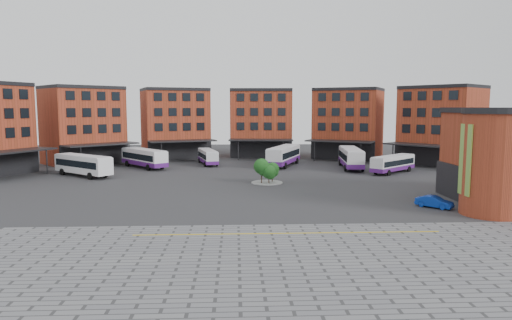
{
  "coord_description": "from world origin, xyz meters",
  "views": [
    {
      "loc": [
        -2.37,
        -51.39,
        10.6
      ],
      "look_at": [
        0.17,
        5.73,
        4.0
      ],
      "focal_mm": 32.0,
      "sensor_mm": 36.0,
      "label": 1
    }
  ],
  "objects_px": {
    "bus_a": "(83,164)",
    "bus_c": "(208,156)",
    "bus_b": "(144,158)",
    "bus_d": "(284,155)",
    "tree_island": "(267,170)",
    "blue_car": "(434,202)",
    "bus_e": "(351,157)",
    "bus_f": "(393,163)"
  },
  "relations": [
    {
      "from": "bus_c",
      "to": "bus_f",
      "type": "relative_size",
      "value": 1.1
    },
    {
      "from": "bus_c",
      "to": "bus_e",
      "type": "xyz_separation_m",
      "value": [
        25.34,
        -6.63,
        0.42
      ]
    },
    {
      "from": "tree_island",
      "to": "bus_d",
      "type": "bearing_deg",
      "value": 77.22
    },
    {
      "from": "bus_a",
      "to": "blue_car",
      "type": "xyz_separation_m",
      "value": [
        44.69,
        -24.3,
        -1.32
      ]
    },
    {
      "from": "bus_a",
      "to": "bus_e",
      "type": "xyz_separation_m",
      "value": [
        43.73,
        7.33,
        -0.04
      ]
    },
    {
      "from": "tree_island",
      "to": "bus_f",
      "type": "height_order",
      "value": "tree_island"
    },
    {
      "from": "bus_c",
      "to": "blue_car",
      "type": "relative_size",
      "value": 2.64
    },
    {
      "from": "blue_car",
      "to": "bus_e",
      "type": "bearing_deg",
      "value": 46.13
    },
    {
      "from": "bus_c",
      "to": "bus_e",
      "type": "distance_m",
      "value": 26.2
    },
    {
      "from": "bus_c",
      "to": "bus_f",
      "type": "height_order",
      "value": "bus_f"
    },
    {
      "from": "bus_d",
      "to": "blue_car",
      "type": "height_order",
      "value": "bus_d"
    },
    {
      "from": "tree_island",
      "to": "bus_c",
      "type": "bearing_deg",
      "value": 113.67
    },
    {
      "from": "bus_c",
      "to": "bus_d",
      "type": "height_order",
      "value": "bus_d"
    },
    {
      "from": "blue_car",
      "to": "bus_a",
      "type": "bearing_deg",
      "value": 105.85
    },
    {
      "from": "bus_b",
      "to": "bus_c",
      "type": "relative_size",
      "value": 1.07
    },
    {
      "from": "bus_f",
      "to": "bus_c",
      "type": "bearing_deg",
      "value": -153.42
    },
    {
      "from": "tree_island",
      "to": "bus_e",
      "type": "bearing_deg",
      "value": 44.24
    },
    {
      "from": "bus_d",
      "to": "bus_f",
      "type": "xyz_separation_m",
      "value": [
        16.8,
        -9.76,
        -0.39
      ]
    },
    {
      "from": "bus_b",
      "to": "bus_e",
      "type": "xyz_separation_m",
      "value": [
        36.3,
        -2.31,
        0.12
      ]
    },
    {
      "from": "bus_c",
      "to": "blue_car",
      "type": "bearing_deg",
      "value": -69.05
    },
    {
      "from": "bus_b",
      "to": "bus_d",
      "type": "relative_size",
      "value": 0.84
    },
    {
      "from": "tree_island",
      "to": "blue_car",
      "type": "relative_size",
      "value": 1.16
    },
    {
      "from": "tree_island",
      "to": "blue_car",
      "type": "height_order",
      "value": "tree_island"
    },
    {
      "from": "bus_b",
      "to": "bus_e",
      "type": "bearing_deg",
      "value": -43.65
    },
    {
      "from": "bus_a",
      "to": "bus_b",
      "type": "distance_m",
      "value": 12.17
    },
    {
      "from": "bus_a",
      "to": "bus_c",
      "type": "height_order",
      "value": "bus_a"
    },
    {
      "from": "bus_a",
      "to": "tree_island",
      "type": "bearing_deg",
      "value": -66.8
    },
    {
      "from": "bus_d",
      "to": "bus_f",
      "type": "relative_size",
      "value": 1.4
    },
    {
      "from": "tree_island",
      "to": "bus_e",
      "type": "relative_size",
      "value": 0.34
    },
    {
      "from": "tree_island",
      "to": "bus_b",
      "type": "distance_m",
      "value": 27.09
    },
    {
      "from": "bus_d",
      "to": "tree_island",
      "type": "bearing_deg",
      "value": -80.78
    },
    {
      "from": "bus_b",
      "to": "bus_d",
      "type": "distance_m",
      "value": 24.97
    },
    {
      "from": "tree_island",
      "to": "bus_a",
      "type": "relative_size",
      "value": 0.41
    },
    {
      "from": "bus_a",
      "to": "bus_c",
      "type": "bearing_deg",
      "value": -13.69
    },
    {
      "from": "bus_b",
      "to": "blue_car",
      "type": "height_order",
      "value": "bus_b"
    },
    {
      "from": "bus_e",
      "to": "tree_island",
      "type": "bearing_deg",
      "value": -129.3
    },
    {
      "from": "bus_b",
      "to": "bus_c",
      "type": "height_order",
      "value": "bus_b"
    },
    {
      "from": "tree_island",
      "to": "bus_c",
      "type": "relative_size",
      "value": 0.44
    },
    {
      "from": "bus_b",
      "to": "bus_e",
      "type": "distance_m",
      "value": 36.37
    },
    {
      "from": "bus_a",
      "to": "bus_d",
      "type": "height_order",
      "value": "bus_d"
    },
    {
      "from": "tree_island",
      "to": "bus_b",
      "type": "relative_size",
      "value": 0.41
    },
    {
      "from": "bus_a",
      "to": "bus_b",
      "type": "xyz_separation_m",
      "value": [
        7.44,
        9.64,
        -0.15
      ]
    }
  ]
}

